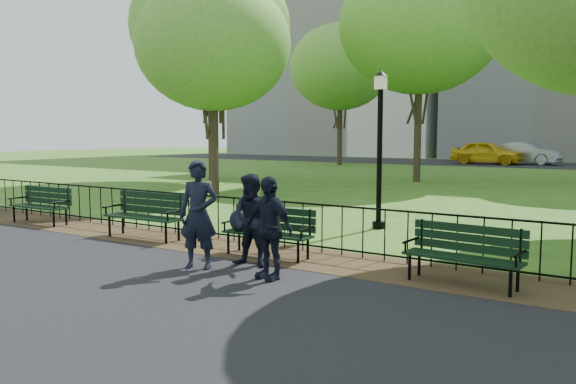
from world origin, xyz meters
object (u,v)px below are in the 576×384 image
Objects in this scene: taxi at (487,153)px; sedan_silver at (525,153)px; tree_near_w at (213,45)px; tree_far_w at (340,67)px; park_bench_right_a at (465,248)px; person_mid at (253,221)px; park_bench_left_b at (43,201)px; person_right at (269,228)px; lamppost at (380,144)px; park_bench_left_a at (147,210)px; tree_mid_w at (210,26)px; tree_far_c at (420,25)px; park_bench_main at (258,224)px; person_left at (199,215)px.

sedan_silver is at bearing -56.94° from taxi.
tree_far_w is (-5.12, 19.09, 1.43)m from tree_near_w.
person_mid is at bearing -161.70° from park_bench_right_a.
person_mid is at bearing -46.52° from tree_near_w.
park_bench_left_b is 7.56m from person_right.
park_bench_left_b is 32.71m from taxi.
sedan_silver is at bearing 94.41° from lamppost.
person_mid is (6.79, -0.80, 0.21)m from park_bench_left_b.
tree_far_w is 6.39× the size of person_mid.
tree_mid_w is (-8.43, 11.85, 6.37)m from park_bench_left_a.
sedan_silver is at bearing 85.69° from tree_far_c.
lamppost is 26.43m from tree_far_w.
park_bench_left_a is 1.07× the size of park_bench_left_b.
tree_near_w reaches higher than park_bench_main.
sedan_silver is (-2.33, 30.25, -1.14)m from lamppost.
taxi is at bearing 76.04° from person_left.
park_bench_left_b is 0.18× the size of tree_far_w.
park_bench_left_a is (-2.88, 0.10, 0.02)m from park_bench_main.
tree_mid_w reaches higher than person_mid.
tree_far_c is (-0.20, 16.15, 6.26)m from park_bench_left_a.
park_bench_left_b is 0.37× the size of sedan_silver.
park_bench_right_a is 20.12m from tree_mid_w.
tree_mid_w is (-4.13, 4.66, 1.77)m from tree_near_w.
taxi reaches higher than park_bench_left_a.
park_bench_main is 17.66m from tree_mid_w.
lamppost is 0.47× the size of tree_near_w.
person_mid is (0.65, 0.55, -0.11)m from person_left.
person_left is at bearing -146.55° from person_mid.
park_bench_main is 4.07m from lamppost.
tree_mid_w reaches higher than tree_near_w.
person_right is at bearing -76.63° from tree_far_c.
tree_far_c is 18.74m from person_left.
person_right is (0.48, -5.00, -1.15)m from lamppost.
park_bench_left_b is 34.29m from sedan_silver.
person_left is 0.37× the size of sedan_silver.
tree_mid_w reaches higher than park_bench_right_a.
person_left is at bearing -15.29° from park_bench_left_b.
park_bench_right_a is at bearing -34.03° from tree_near_w.
park_bench_left_a is 5.24m from lamppost.
park_bench_right_a is at bearing -2.93° from park_bench_left_a.
park_bench_left_b is 0.36× the size of taxi.
tree_far_w reaches higher than person_left.
person_left is (12.08, -27.66, -5.75)m from tree_far_w.
tree_far_c reaches higher than park_bench_main.
tree_mid_w is at bearing 126.09° from person_mid.
person_mid is (7.60, -8.02, -4.43)m from tree_near_w.
person_left is 34.19m from taxi.
person_right reaches higher than park_bench_main.
park_bench_right_a is at bearing 6.86° from person_mid.
park_bench_right_a is at bearing -162.23° from sedan_silver.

